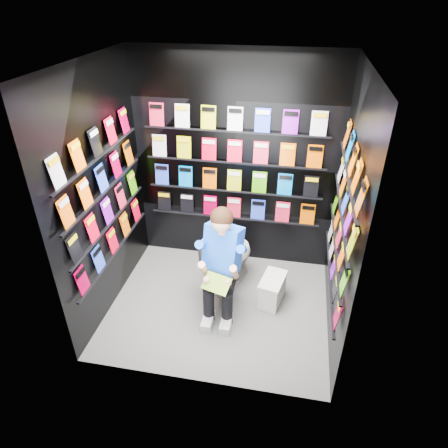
# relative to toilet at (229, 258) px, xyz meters

# --- Properties ---
(floor) EXTENTS (2.40, 2.40, 0.00)m
(floor) POSITION_rel_toilet_xyz_m (-0.04, -0.44, -0.37)
(floor) COLOR #595957
(floor) RESTS_ON ground
(ceiling) EXTENTS (2.40, 2.40, 0.00)m
(ceiling) POSITION_rel_toilet_xyz_m (-0.04, -0.44, 2.23)
(ceiling) COLOR white
(ceiling) RESTS_ON floor
(wall_back) EXTENTS (2.40, 0.04, 2.60)m
(wall_back) POSITION_rel_toilet_xyz_m (-0.04, 0.56, 0.93)
(wall_back) COLOR black
(wall_back) RESTS_ON floor
(wall_front) EXTENTS (2.40, 0.04, 2.60)m
(wall_front) POSITION_rel_toilet_xyz_m (-0.04, -1.44, 0.93)
(wall_front) COLOR black
(wall_front) RESTS_ON floor
(wall_left) EXTENTS (0.04, 2.00, 2.60)m
(wall_left) POSITION_rel_toilet_xyz_m (-1.24, -0.44, 0.93)
(wall_left) COLOR black
(wall_left) RESTS_ON floor
(wall_right) EXTENTS (0.04, 2.00, 2.60)m
(wall_right) POSITION_rel_toilet_xyz_m (1.16, -0.44, 0.93)
(wall_right) COLOR black
(wall_right) RESTS_ON floor
(comics_back) EXTENTS (2.10, 0.06, 1.37)m
(comics_back) POSITION_rel_toilet_xyz_m (-0.04, 0.53, 0.94)
(comics_back) COLOR red
(comics_back) RESTS_ON wall_back
(comics_left) EXTENTS (0.06, 1.70, 1.37)m
(comics_left) POSITION_rel_toilet_xyz_m (-1.21, -0.44, 0.94)
(comics_left) COLOR red
(comics_left) RESTS_ON wall_left
(comics_right) EXTENTS (0.06, 1.70, 1.37)m
(comics_right) POSITION_rel_toilet_xyz_m (1.13, -0.44, 0.94)
(comics_right) COLOR red
(comics_right) RESTS_ON wall_right
(toilet) EXTENTS (0.62, 0.84, 0.73)m
(toilet) POSITION_rel_toilet_xyz_m (0.00, 0.00, 0.00)
(toilet) COLOR white
(toilet) RESTS_ON floor
(longbox) EXTENTS (0.29, 0.43, 0.30)m
(longbox) POSITION_rel_toilet_xyz_m (0.54, -0.24, -0.22)
(longbox) COLOR silver
(longbox) RESTS_ON floor
(longbox_lid) EXTENTS (0.32, 0.45, 0.03)m
(longbox_lid) POSITION_rel_toilet_xyz_m (0.54, -0.24, -0.06)
(longbox_lid) COLOR silver
(longbox_lid) RESTS_ON longbox
(reader) EXTENTS (0.72, 0.87, 1.38)m
(reader) POSITION_rel_toilet_xyz_m (0.00, -0.38, 0.40)
(reader) COLOR blue
(reader) RESTS_ON toilet
(held_comic) EXTENTS (0.32, 0.24, 0.12)m
(held_comic) POSITION_rel_toilet_xyz_m (0.00, -0.73, 0.21)
(held_comic) COLOR green
(held_comic) RESTS_ON reader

